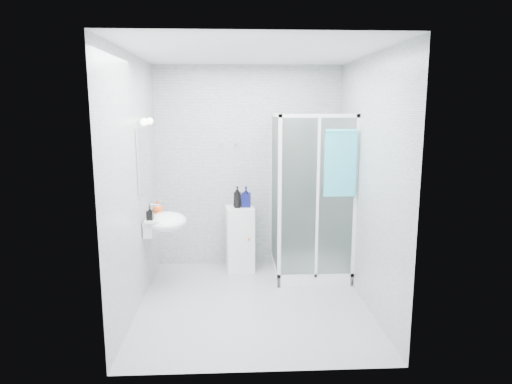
{
  "coord_description": "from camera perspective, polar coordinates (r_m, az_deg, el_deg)",
  "views": [
    {
      "loc": [
        -0.2,
        -4.6,
        2.07
      ],
      "look_at": [
        0.05,
        0.35,
        1.15
      ],
      "focal_mm": 32.0,
      "sensor_mm": 36.0,
      "label": 1
    }
  ],
  "objects": [
    {
      "name": "vanity_lights",
      "position": [
        5.14,
        -13.54,
        8.56
      ],
      "size": [
        0.1,
        0.4,
        0.08
      ],
      "color": "silver",
      "rests_on": "room"
    },
    {
      "name": "soap_dispenser_orange",
      "position": [
        5.38,
        -12.21,
        -1.86
      ],
      "size": [
        0.13,
        0.13,
        0.15
      ],
      "primitive_type": "imported",
      "rotation": [
        0.0,
        0.0,
        0.12
      ],
      "color": "#D95019",
      "rests_on": "wall_basin"
    },
    {
      "name": "hand_towel",
      "position": [
        5.13,
        10.49,
        3.77
      ],
      "size": [
        0.35,
        0.05,
        0.75
      ],
      "color": "#36B6CC",
      "rests_on": "shower_enclosure"
    },
    {
      "name": "wall_hooks",
      "position": [
        5.87,
        -3.39,
        6.11
      ],
      "size": [
        0.23,
        0.06,
        0.03
      ],
      "color": "silver",
      "rests_on": "room"
    },
    {
      "name": "wall_basin",
      "position": [
        5.26,
        -11.41,
        -3.69
      ],
      "size": [
        0.46,
        0.56,
        0.35
      ],
      "color": "white",
      "rests_on": "ground"
    },
    {
      "name": "soap_dispenser_black",
      "position": [
        5.09,
        -13.12,
        -2.61
      ],
      "size": [
        0.07,
        0.07,
        0.15
      ],
      "primitive_type": "imported",
      "rotation": [
        0.0,
        0.0,
        -0.07
      ],
      "color": "black",
      "rests_on": "wall_basin"
    },
    {
      "name": "shampoo_bottle_a",
      "position": [
        5.72,
        -2.36,
        -0.63
      ],
      "size": [
        0.13,
        0.13,
        0.27
      ],
      "primitive_type": "imported",
      "rotation": [
        0.0,
        0.0,
        0.23
      ],
      "color": "black",
      "rests_on": "storage_cabinet"
    },
    {
      "name": "mirror",
      "position": [
        5.17,
        -13.88,
        3.89
      ],
      "size": [
        0.02,
        0.6,
        0.7
      ],
      "primitive_type": "cube",
      "color": "white",
      "rests_on": "room"
    },
    {
      "name": "room",
      "position": [
        4.66,
        -0.4,
        1.02
      ],
      "size": [
        2.4,
        2.6,
        2.6
      ],
      "color": "silver",
      "rests_on": "ground"
    },
    {
      "name": "shower_enclosure",
      "position": [
        5.67,
        6.09,
        -6.17
      ],
      "size": [
        0.9,
        0.95,
        2.0
      ],
      "color": "white",
      "rests_on": "ground"
    },
    {
      "name": "storage_cabinet",
      "position": [
        5.87,
        -2.02,
        -5.86
      ],
      "size": [
        0.37,
        0.38,
        0.83
      ],
      "rotation": [
        0.0,
        0.0,
        0.1
      ],
      "color": "white",
      "rests_on": "ground"
    },
    {
      "name": "shampoo_bottle_b",
      "position": [
        5.76,
        -1.25,
        -0.6
      ],
      "size": [
        0.13,
        0.13,
        0.26
      ],
      "primitive_type": "imported",
      "rotation": [
        0.0,
        0.0,
        -0.13
      ],
      "color": "#0C0F4A",
      "rests_on": "storage_cabinet"
    }
  ]
}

